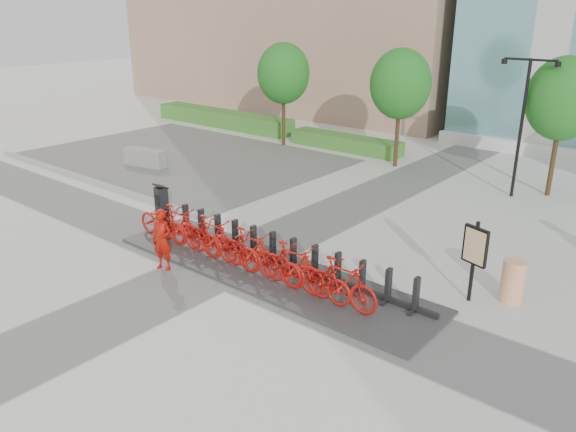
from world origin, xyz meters
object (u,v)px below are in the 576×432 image
Objects in this scene: map_sign at (475,249)px; worker_red at (162,240)px; jersey_barrier at (145,158)px; bike_0 at (163,222)px; construction_barrel at (513,281)px; kiosk at (162,206)px.

worker_red is at bearing -135.28° from map_sign.
bike_0 is at bearing -44.73° from jersey_barrier.
jersey_barrier is 1.00× the size of map_sign.
construction_barrel is 0.52× the size of jersey_barrier.
bike_0 is at bearing 129.71° from worker_red.
kiosk is at bearing 129.85° from worker_red.
map_sign is at bearing 14.84° from worker_red.
construction_barrel reaches higher than jersey_barrier.
bike_0 is 1.00× the size of jersey_barrier.
map_sign reaches higher than worker_red.
construction_barrel is 1.28m from map_sign.
jersey_barrier is (-6.66, 4.31, -0.37)m from kiosk.
kiosk is 9.59m from map_sign.
bike_0 is 1.20× the size of worker_red.
construction_barrel is at bearing -18.02° from jersey_barrier.
worker_red reaches higher than jersey_barrier.
bike_0 is at bearing -28.02° from kiosk.
construction_barrel is at bearing 16.12° from worker_red.
jersey_barrier is at bearing 56.53° from bike_0.
bike_0 is 1.92× the size of construction_barrel.
kiosk is at bearing -44.15° from jersey_barrier.
map_sign is (8.62, 2.32, 0.73)m from bike_0.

